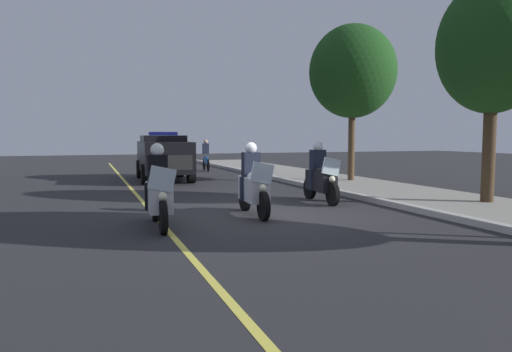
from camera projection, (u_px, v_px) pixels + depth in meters
name	position (u px, v px, depth m)	size (l,w,h in m)	color
ground_plane	(261.00, 215.00, 11.13)	(80.00, 80.00, 0.00)	#28282B
curb_strip	(394.00, 204.00, 12.40)	(48.00, 0.24, 0.15)	#B7B5AD
sidewalk_strip	(452.00, 202.00, 13.04)	(48.00, 3.60, 0.10)	gray
lane_stripe_center	(160.00, 221.00, 10.33)	(48.00, 0.12, 0.01)	#E0D14C
police_motorcycle_lead_left	(159.00, 193.00, 9.61)	(2.14, 0.59, 1.72)	black
police_motorcycle_lead_right	(253.00, 186.00, 11.06)	(2.14, 0.59, 1.72)	black
police_motorcycle_trailing	(320.00, 178.00, 13.27)	(2.14, 0.59, 1.72)	black
police_suv	(164.00, 155.00, 19.92)	(4.98, 2.25, 2.05)	black
cyclist_background	(206.00, 155.00, 25.53)	(1.76, 0.33, 1.69)	black
tree_mid_block	(493.00, 47.00, 12.36)	(2.88, 2.88, 5.91)	#42301E
tree_far_back	(353.00, 72.00, 18.70)	(3.46, 3.46, 6.19)	#4C3823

